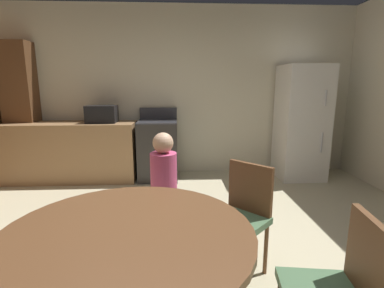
{
  "coord_description": "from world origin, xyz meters",
  "views": [
    {
      "loc": [
        -0.06,
        -1.99,
        1.47
      ],
      "look_at": [
        0.11,
        1.19,
        0.81
      ],
      "focal_mm": 26.83,
      "sensor_mm": 36.0,
      "label": 1
    }
  ],
  "objects_px": {
    "dining_table": "(128,259)",
    "chair_northeast": "(241,212)",
    "refrigerator": "(301,123)",
    "person_child": "(164,192)",
    "oven_range": "(158,149)",
    "microwave": "(102,114)"
  },
  "relations": [
    {
      "from": "refrigerator",
      "to": "person_child",
      "type": "bearing_deg",
      "value": -134.77
    },
    {
      "from": "refrigerator",
      "to": "chair_northeast",
      "type": "height_order",
      "value": "refrigerator"
    },
    {
      "from": "oven_range",
      "to": "dining_table",
      "type": "bearing_deg",
      "value": -89.14
    },
    {
      "from": "refrigerator",
      "to": "dining_table",
      "type": "distance_m",
      "value": 3.77
    },
    {
      "from": "refrigerator",
      "to": "chair_northeast",
      "type": "xyz_separation_m",
      "value": [
        -1.46,
        -2.33,
        -0.38
      ]
    },
    {
      "from": "refrigerator",
      "to": "chair_northeast",
      "type": "relative_size",
      "value": 2.02
    },
    {
      "from": "oven_range",
      "to": "refrigerator",
      "type": "xyz_separation_m",
      "value": [
        2.25,
        -0.05,
        0.41
      ]
    },
    {
      "from": "oven_range",
      "to": "microwave",
      "type": "bearing_deg",
      "value": -179.75
    },
    {
      "from": "chair_northeast",
      "to": "microwave",
      "type": "bearing_deg",
      "value": -99.95
    },
    {
      "from": "oven_range",
      "to": "microwave",
      "type": "distance_m",
      "value": 1.01
    },
    {
      "from": "dining_table",
      "to": "chair_northeast",
      "type": "distance_m",
      "value": 1.04
    },
    {
      "from": "oven_range",
      "to": "person_child",
      "type": "xyz_separation_m",
      "value": [
        0.19,
        -2.13,
        0.11
      ]
    },
    {
      "from": "chair_northeast",
      "to": "person_child",
      "type": "bearing_deg",
      "value": -66.71
    },
    {
      "from": "microwave",
      "to": "dining_table",
      "type": "relative_size",
      "value": 0.35
    },
    {
      "from": "oven_range",
      "to": "person_child",
      "type": "height_order",
      "value": "oven_range"
    },
    {
      "from": "microwave",
      "to": "chair_northeast",
      "type": "bearing_deg",
      "value": -55.64
    },
    {
      "from": "microwave",
      "to": "chair_northeast",
      "type": "relative_size",
      "value": 0.51
    },
    {
      "from": "chair_northeast",
      "to": "dining_table",
      "type": "bearing_deg",
      "value": 0.0
    },
    {
      "from": "refrigerator",
      "to": "person_child",
      "type": "height_order",
      "value": "refrigerator"
    },
    {
      "from": "microwave",
      "to": "dining_table",
      "type": "distance_m",
      "value": 3.25
    },
    {
      "from": "refrigerator",
      "to": "chair_northeast",
      "type": "bearing_deg",
      "value": -122.04
    },
    {
      "from": "refrigerator",
      "to": "person_child",
      "type": "relative_size",
      "value": 1.61
    }
  ]
}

